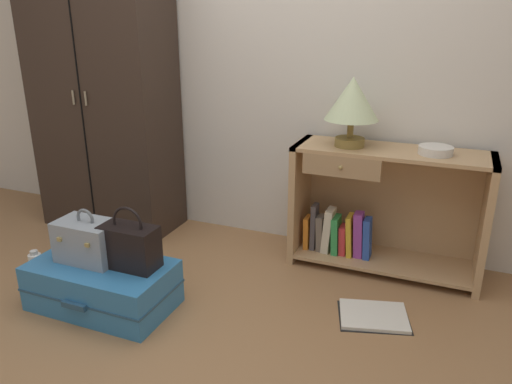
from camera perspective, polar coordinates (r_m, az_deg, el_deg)
The scene contains 11 objects.
ground_plane at distance 2.37m, azimuth -10.57°, elevation -18.47°, with size 9.00×9.00×0.00m, color #9E7047.
back_wall at distance 3.22m, azimuth 2.90°, elevation 16.97°, with size 6.40×0.10×2.60m, color silver.
wardrobe at distance 3.58m, azimuth -17.31°, elevation 10.92°, with size 0.96×0.47×1.92m.
bookshelf at distance 3.02m, azimuth 14.03°, elevation -2.02°, with size 1.10×0.38×0.75m.
table_lamp at distance 2.85m, azimuth 11.11°, elevation 10.28°, with size 0.31×0.31×0.39m.
bowl at distance 2.84m, azimuth 20.14°, elevation 4.57°, with size 0.18×0.18×0.04m, color silver.
suitcase_large at distance 2.75m, azimuth -17.36°, elevation -10.25°, with size 0.74×0.44×0.25m.
train_case at distance 2.70m, azimuth -18.93°, elevation -5.36°, with size 0.32×0.21×0.29m.
handbag at distance 2.57m, azimuth -14.46°, elevation -6.07°, with size 0.29×0.15×0.33m.
bottle at distance 3.14m, azimuth -24.16°, elevation -7.91°, with size 0.07×0.07×0.19m.
open_book_on_floor at distance 2.66m, azimuth 13.49°, elevation -13.82°, with size 0.42×0.37×0.02m.
Camera 1 is at (1.07, -1.54, 1.45)m, focal length 34.46 mm.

